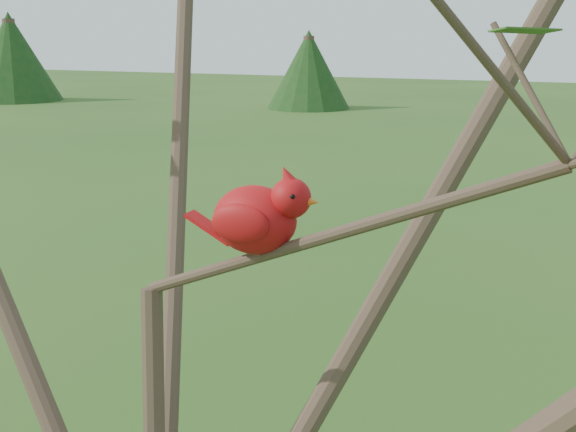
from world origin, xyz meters
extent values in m
ellipsoid|color=red|center=(0.14, 0.08, 2.09)|extent=(0.13, 0.10, 0.10)
sphere|color=red|center=(0.20, 0.09, 2.12)|extent=(0.06, 0.06, 0.06)
cone|color=red|center=(0.19, 0.09, 2.15)|extent=(0.04, 0.03, 0.04)
cone|color=#D85914|center=(0.23, 0.09, 2.12)|extent=(0.03, 0.02, 0.02)
ellipsoid|color=black|center=(0.22, 0.09, 2.12)|extent=(0.02, 0.03, 0.03)
cube|color=red|center=(0.07, 0.08, 2.07)|extent=(0.07, 0.03, 0.04)
ellipsoid|color=red|center=(0.14, 0.12, 2.09)|extent=(0.09, 0.03, 0.06)
ellipsoid|color=red|center=(0.14, 0.05, 2.09)|extent=(0.09, 0.03, 0.06)
cylinder|color=#3C2B20|center=(-9.18, 21.42, 1.18)|extent=(0.35, 0.35, 2.36)
cone|color=#143613|center=(-9.18, 21.42, 1.28)|extent=(2.75, 2.75, 2.56)
cylinder|color=#3C2B20|center=(-20.30, 19.44, 1.49)|extent=(0.45, 0.45, 2.98)
cone|color=#143613|center=(-20.30, 19.44, 1.61)|extent=(3.47, 3.47, 3.22)
camera|label=1|loc=(0.60, -0.78, 2.34)|focal=45.00mm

